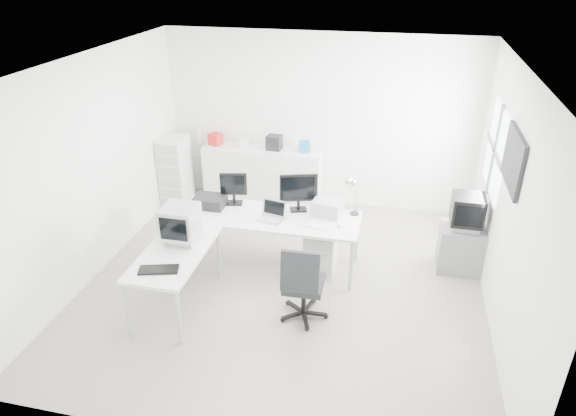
% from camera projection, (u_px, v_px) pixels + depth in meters
% --- Properties ---
extents(floor, '(5.00, 5.00, 0.01)m').
position_uv_depth(floor, '(285.00, 283.00, 6.68)').
color(floor, beige).
rests_on(floor, ground).
extents(ceiling, '(5.00, 5.00, 0.01)m').
position_uv_depth(ceiling, '(284.00, 65.00, 5.41)').
color(ceiling, white).
rests_on(ceiling, back_wall).
extents(back_wall, '(5.00, 0.02, 2.80)m').
position_uv_depth(back_wall, '(319.00, 122.00, 8.22)').
color(back_wall, white).
rests_on(back_wall, floor).
extents(left_wall, '(0.02, 5.00, 2.80)m').
position_uv_depth(left_wall, '(93.00, 168.00, 6.53)').
color(left_wall, white).
rests_on(left_wall, floor).
extents(right_wall, '(0.02, 5.00, 2.80)m').
position_uv_depth(right_wall, '(509.00, 206.00, 5.56)').
color(right_wall, white).
rests_on(right_wall, floor).
extents(window, '(0.02, 1.20, 1.10)m').
position_uv_depth(window, '(495.00, 150.00, 6.52)').
color(window, white).
rests_on(window, right_wall).
extents(wall_picture, '(0.04, 0.90, 0.60)m').
position_uv_depth(wall_picture, '(513.00, 160.00, 5.43)').
color(wall_picture, black).
rests_on(wall_picture, right_wall).
extents(main_desk, '(2.40, 0.80, 0.75)m').
position_uv_depth(main_desk, '(269.00, 240.00, 6.92)').
color(main_desk, silver).
rests_on(main_desk, floor).
extents(side_desk, '(0.70, 1.40, 0.75)m').
position_uv_depth(side_desk, '(177.00, 278.00, 6.13)').
color(side_desk, silver).
rests_on(side_desk, floor).
extents(drawer_pedestal, '(0.40, 0.50, 0.60)m').
position_uv_depth(drawer_pedestal, '(321.00, 249.00, 6.86)').
color(drawer_pedestal, silver).
rests_on(drawer_pedestal, floor).
extents(inkjet_printer, '(0.42, 0.32, 0.15)m').
position_uv_depth(inkjet_printer, '(210.00, 201.00, 6.97)').
color(inkjet_printer, black).
rests_on(inkjet_printer, main_desk).
extents(lcd_monitor_small, '(0.40, 0.28, 0.46)m').
position_uv_depth(lcd_monitor_small, '(234.00, 188.00, 6.97)').
color(lcd_monitor_small, black).
rests_on(lcd_monitor_small, main_desk).
extents(lcd_monitor_large, '(0.54, 0.34, 0.52)m').
position_uv_depth(lcd_monitor_large, '(298.00, 193.00, 6.78)').
color(lcd_monitor_large, black).
rests_on(lcd_monitor_large, main_desk).
extents(laptop, '(0.37, 0.38, 0.21)m').
position_uv_depth(laptop, '(270.00, 213.00, 6.60)').
color(laptop, '#B7B7BA').
rests_on(laptop, main_desk).
extents(white_keyboard, '(0.41, 0.18, 0.02)m').
position_uv_depth(white_keyboard, '(315.00, 226.00, 6.49)').
color(white_keyboard, silver).
rests_on(white_keyboard, main_desk).
extents(white_mouse, '(0.05, 0.05, 0.05)m').
position_uv_depth(white_mouse, '(339.00, 225.00, 6.46)').
color(white_mouse, silver).
rests_on(white_mouse, main_desk).
extents(laser_printer, '(0.41, 0.37, 0.21)m').
position_uv_depth(laser_printer, '(328.00, 207.00, 6.74)').
color(laser_printer, '#A4A4A4').
rests_on(laser_printer, main_desk).
extents(desk_lamp, '(0.21, 0.21, 0.53)m').
position_uv_depth(desk_lamp, '(356.00, 196.00, 6.67)').
color(desk_lamp, silver).
rests_on(desk_lamp, main_desk).
extents(crt_monitor, '(0.36, 0.36, 0.41)m').
position_uv_depth(crt_monitor, '(181.00, 226.00, 6.08)').
color(crt_monitor, '#B7B7BA').
rests_on(crt_monitor, side_desk).
extents(black_keyboard, '(0.46, 0.28, 0.03)m').
position_uv_depth(black_keyboard, '(159.00, 270.00, 5.60)').
color(black_keyboard, black).
rests_on(black_keyboard, side_desk).
extents(office_chair, '(0.60, 0.60, 1.01)m').
position_uv_depth(office_chair, '(304.00, 280.00, 5.87)').
color(office_chair, '#252829').
rests_on(office_chair, floor).
extents(tv_cabinet, '(0.58, 0.47, 0.63)m').
position_uv_depth(tv_cabinet, '(461.00, 248.00, 6.85)').
color(tv_cabinet, slate).
rests_on(tv_cabinet, floor).
extents(crt_tv, '(0.50, 0.48, 0.45)m').
position_uv_depth(crt_tv, '(467.00, 213.00, 6.60)').
color(crt_tv, black).
rests_on(crt_tv, tv_cabinet).
extents(sideboard, '(1.95, 0.49, 0.98)m').
position_uv_depth(sideboard, '(263.00, 176.00, 8.58)').
color(sideboard, silver).
rests_on(sideboard, floor).
extents(clutter_box_a, '(0.24, 0.22, 0.19)m').
position_uv_depth(clutter_box_a, '(215.00, 139.00, 8.47)').
color(clutter_box_a, red).
rests_on(clutter_box_a, sideboard).
extents(clutter_box_b, '(0.16, 0.14, 0.14)m').
position_uv_depth(clutter_box_b, '(245.00, 143.00, 8.38)').
color(clutter_box_b, silver).
rests_on(clutter_box_b, sideboard).
extents(clutter_box_c, '(0.24, 0.22, 0.23)m').
position_uv_depth(clutter_box_c, '(274.00, 143.00, 8.27)').
color(clutter_box_c, black).
rests_on(clutter_box_c, sideboard).
extents(clutter_box_d, '(0.20, 0.19, 0.17)m').
position_uv_depth(clutter_box_d, '(305.00, 147.00, 8.18)').
color(clutter_box_d, '#1966B5').
rests_on(clutter_box_d, sideboard).
extents(clutter_bottle, '(0.07, 0.07, 0.22)m').
position_uv_depth(clutter_bottle, '(199.00, 136.00, 8.56)').
color(clutter_bottle, silver).
rests_on(clutter_bottle, sideboard).
extents(filing_cabinet, '(0.41, 0.49, 1.18)m').
position_uv_depth(filing_cabinet, '(175.00, 172.00, 8.47)').
color(filing_cabinet, silver).
rests_on(filing_cabinet, floor).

